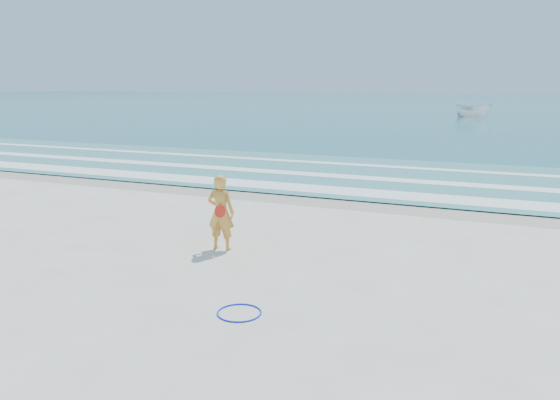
% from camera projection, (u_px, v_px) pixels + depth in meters
% --- Properties ---
extents(ground, '(400.00, 400.00, 0.00)m').
position_uv_depth(ground, '(177.00, 300.00, 9.38)').
color(ground, silver).
rests_on(ground, ground).
extents(wet_sand, '(400.00, 2.40, 0.00)m').
position_uv_depth(wet_sand, '(334.00, 200.00, 17.47)').
color(wet_sand, '#B2A893').
rests_on(wet_sand, ground).
extents(ocean, '(400.00, 190.00, 0.04)m').
position_uv_depth(ocean, '(486.00, 103.00, 103.86)').
color(ocean, '#19727F').
rests_on(ocean, ground).
extents(shallow, '(400.00, 10.00, 0.01)m').
position_uv_depth(shallow, '(372.00, 175.00, 21.96)').
color(shallow, '#59B7AD').
rests_on(shallow, ocean).
extents(foam_near, '(400.00, 1.40, 0.01)m').
position_uv_depth(foam_near, '(346.00, 191.00, 18.63)').
color(foam_near, white).
rests_on(foam_near, shallow).
extents(foam_mid, '(400.00, 0.90, 0.01)m').
position_uv_depth(foam_mid, '(367.00, 178.00, 21.24)').
color(foam_mid, white).
rests_on(foam_mid, shallow).
extents(foam_far, '(400.00, 0.60, 0.01)m').
position_uv_depth(foam_far, '(385.00, 166.00, 24.21)').
color(foam_far, white).
rests_on(foam_far, shallow).
extents(hoop, '(0.86, 0.86, 0.03)m').
position_uv_depth(hoop, '(239.00, 313.00, 8.84)').
color(hoop, '#0C22E9').
rests_on(hoop, ground).
extents(boat, '(4.40, 3.03, 1.59)m').
position_uv_depth(boat, '(473.00, 110.00, 58.56)').
color(boat, silver).
rests_on(boat, ocean).
extents(woman, '(0.66, 0.47, 1.70)m').
position_uv_depth(woman, '(221.00, 213.00, 12.09)').
color(woman, gold).
rests_on(woman, ground).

